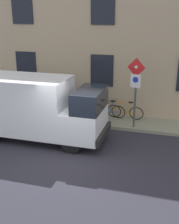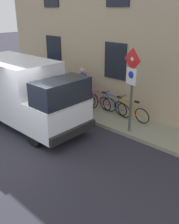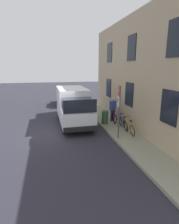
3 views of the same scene
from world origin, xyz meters
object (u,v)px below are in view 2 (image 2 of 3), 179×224
(delivery_van, at_px, (24,91))
(litter_bin, at_px, (79,102))
(bicycle_blue, at_px, (114,106))
(bicycle_orange, at_px, (131,111))
(bicycle_purple, at_px, (99,101))
(sign_post_stacked, at_px, (132,80))
(bicycle_red, at_px, (85,97))
(pedestrian, at_px, (82,85))

(delivery_van, bearing_deg, litter_bin, 65.22)
(bicycle_blue, bearing_deg, delivery_van, 55.79)
(bicycle_orange, height_order, litter_bin, litter_bin)
(delivery_van, relative_size, bicycle_purple, 3.12)
(sign_post_stacked, relative_size, delivery_van, 0.54)
(sign_post_stacked, bearing_deg, bicycle_red, 73.35)
(bicycle_blue, distance_m, pedestrian, 1.89)
(sign_post_stacked, bearing_deg, bicycle_orange, 30.30)
(bicycle_blue, bearing_deg, sign_post_stacked, 150.93)
(sign_post_stacked, xyz_separation_m, delivery_van, (-1.91, 3.63, -0.75))
(bicycle_orange, xyz_separation_m, bicycle_blue, (0.00, 0.83, 0.00))
(bicycle_purple, relative_size, bicycle_red, 1.00)
(sign_post_stacked, relative_size, bicycle_orange, 1.68)
(bicycle_purple, bearing_deg, bicycle_orange, 171.50)
(sign_post_stacked, distance_m, delivery_van, 4.17)
(bicycle_red, height_order, litter_bin, litter_bin)
(pedestrian, bearing_deg, sign_post_stacked, 141.99)
(sign_post_stacked, height_order, bicycle_orange, sign_post_stacked)
(bicycle_red, bearing_deg, bicycle_blue, -173.30)
(bicycle_purple, distance_m, litter_bin, 0.92)
(delivery_van, height_order, bicycle_purple, delivery_van)
(bicycle_red, height_order, pedestrian, pedestrian)
(delivery_van, bearing_deg, bicycle_orange, 42.07)
(bicycle_blue, relative_size, pedestrian, 1.00)
(delivery_van, xyz_separation_m, bicycle_blue, (2.82, -2.26, -0.82))
(bicycle_blue, bearing_deg, pedestrian, 6.01)
(delivery_van, distance_m, bicycle_red, 3.00)
(bicycle_blue, xyz_separation_m, bicycle_purple, (-0.00, 0.83, 0.00))
(delivery_van, height_order, bicycle_red, delivery_van)
(bicycle_red, xyz_separation_m, pedestrian, (-0.05, 0.13, 0.56))
(sign_post_stacked, distance_m, bicycle_purple, 2.85)
(bicycle_red, xyz_separation_m, litter_bin, (-0.77, -0.34, 0.08))
(delivery_van, bearing_deg, sign_post_stacked, 27.56)
(delivery_van, height_order, bicycle_blue, delivery_van)
(bicycle_orange, xyz_separation_m, pedestrian, (-0.05, 2.64, 0.56))
(sign_post_stacked, bearing_deg, pedestrian, 74.78)
(bicycle_orange, bearing_deg, bicycle_red, 2.27)
(delivery_van, relative_size, litter_bin, 5.93)
(bicycle_orange, distance_m, pedestrian, 2.70)
(pedestrian, bearing_deg, bicycle_orange, 158.20)
(sign_post_stacked, xyz_separation_m, bicycle_orange, (0.91, 0.53, -1.57))
(bicycle_purple, height_order, litter_bin, litter_bin)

